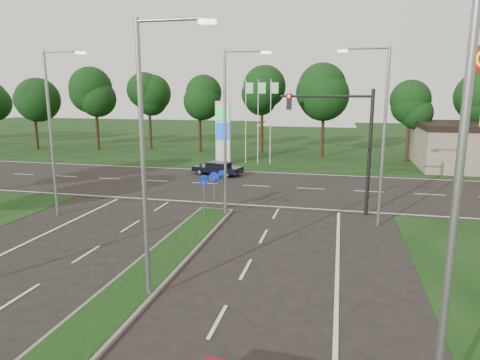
# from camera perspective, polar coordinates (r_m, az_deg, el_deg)

# --- Properties ---
(verge_far) EXTENTS (160.00, 50.00, 0.02)m
(verge_far) POSITION_cam_1_polar(r_m,az_deg,el_deg) (62.11, 6.75, 5.26)
(verge_far) COLOR black
(verge_far) RESTS_ON ground
(cross_road) EXTENTS (160.00, 12.00, 0.02)m
(cross_road) POSITION_cam_1_polar(r_m,az_deg,el_deg) (31.85, 0.41, -0.73)
(cross_road) COLOR black
(cross_road) RESTS_ON ground
(median_kerb) EXTENTS (2.00, 26.00, 0.12)m
(median_kerb) POSITION_cam_1_polar(r_m,az_deg,el_deg) (14.14, -18.68, -17.62)
(median_kerb) COLOR slate
(median_kerb) RESTS_ON ground
(streetlight_median_near) EXTENTS (2.53, 0.22, 9.00)m
(streetlight_median_near) POSITION_cam_1_polar(r_m,az_deg,el_deg) (13.78, -12.13, 4.09)
(streetlight_median_near) COLOR gray
(streetlight_median_near) RESTS_ON ground
(streetlight_median_far) EXTENTS (2.53, 0.22, 9.00)m
(streetlight_median_far) POSITION_cam_1_polar(r_m,az_deg,el_deg) (23.17, -1.54, 7.31)
(streetlight_median_far) COLOR gray
(streetlight_median_far) RESTS_ON ground
(streetlight_left_far) EXTENTS (2.53, 0.22, 9.00)m
(streetlight_left_far) POSITION_cam_1_polar(r_m,az_deg,el_deg) (25.43, -23.64, 6.74)
(streetlight_left_far) COLOR gray
(streetlight_left_far) RESTS_ON ground
(streetlight_right_far) EXTENTS (2.53, 0.22, 9.00)m
(streetlight_right_far) POSITION_cam_1_polar(r_m,az_deg,el_deg) (22.51, 18.19, 6.61)
(streetlight_right_far) COLOR gray
(streetlight_right_far) RESTS_ON ground
(streetlight_right_near) EXTENTS (2.53, 0.22, 9.00)m
(streetlight_right_near) POSITION_cam_1_polar(r_m,az_deg,el_deg) (8.75, 25.73, -1.06)
(streetlight_right_near) COLOR gray
(streetlight_right_near) RESTS_ON ground
(traffic_signal) EXTENTS (5.10, 0.42, 7.00)m
(traffic_signal) POSITION_cam_1_polar(r_m,az_deg,el_deg) (24.45, 13.96, 6.20)
(traffic_signal) COLOR black
(traffic_signal) RESTS_ON ground
(median_signs) EXTENTS (1.16, 1.76, 2.38)m
(median_signs) POSITION_cam_1_polar(r_m,az_deg,el_deg) (24.30, -3.54, -0.52)
(median_signs) COLOR gray
(median_signs) RESTS_ON ground
(gas_pylon) EXTENTS (5.80, 1.26, 8.00)m
(gas_pylon) POSITION_cam_1_polar(r_m,az_deg,el_deg) (40.97, -1.98, 6.56)
(gas_pylon) COLOR silver
(gas_pylon) RESTS_ON ground
(treeline_far) EXTENTS (6.00, 6.00, 9.90)m
(treeline_far) POSITION_cam_1_polar(r_m,az_deg,el_deg) (46.77, 4.94, 11.61)
(treeline_far) COLOR black
(treeline_far) RESTS_ON ground
(navy_sedan) EXTENTS (4.31, 2.52, 1.11)m
(navy_sedan) POSITION_cam_1_polar(r_m,az_deg,el_deg) (35.76, -2.97, 1.60)
(navy_sedan) COLOR black
(navy_sedan) RESTS_ON ground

